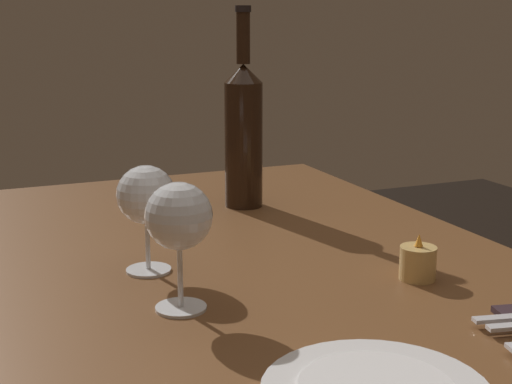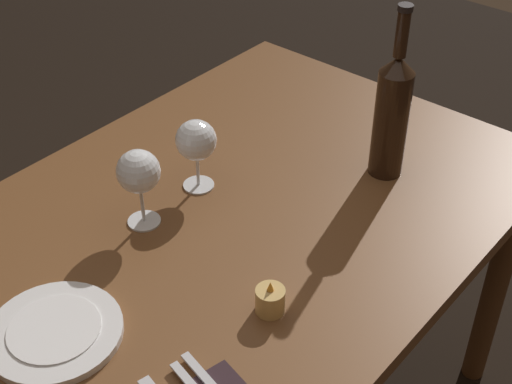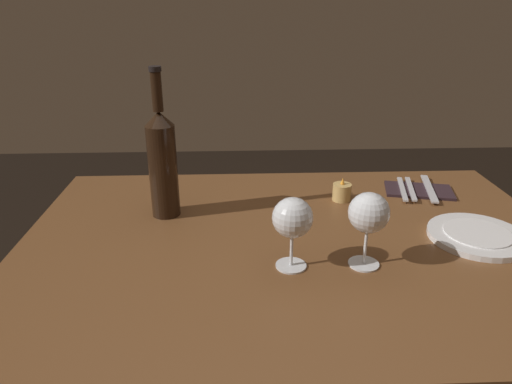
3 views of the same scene
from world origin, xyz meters
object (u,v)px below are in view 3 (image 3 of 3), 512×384
at_px(wine_glass_right, 369,214).
at_px(folded_napkin, 419,191).
at_px(wine_glass_left, 293,219).
at_px(wine_bottle, 162,161).
at_px(votive_candle, 342,193).
at_px(fork_inner, 411,189).
at_px(dinner_plate, 477,236).
at_px(table_knife, 429,188).
at_px(fork_outer, 402,189).

height_order(wine_glass_right, folded_napkin, wine_glass_right).
distance_m(wine_glass_left, wine_glass_right, 0.16).
relative_size(wine_glass_left, wine_glass_right, 0.95).
xyz_separation_m(wine_glass_right, wine_bottle, (-0.46, 0.27, 0.03)).
relative_size(votive_candle, fork_inner, 0.37).
distance_m(wine_glass_left, wine_bottle, 0.41).
relative_size(wine_glass_left, wine_bottle, 0.41).
bearing_deg(wine_glass_left, fork_inner, 44.72).
height_order(wine_glass_left, wine_bottle, wine_bottle).
distance_m(wine_glass_right, votive_candle, 0.36).
bearing_deg(folded_napkin, dinner_plate, -83.33).
relative_size(wine_glass_left, votive_candle, 2.36).
bearing_deg(wine_glass_left, votive_candle, 62.18).
relative_size(wine_bottle, table_knife, 1.82).
height_order(wine_glass_right, table_knife, wine_glass_right).
bearing_deg(dinner_plate, wine_glass_left, -167.04).
distance_m(fork_outer, table_knife, 0.08).
bearing_deg(wine_glass_left, table_knife, 41.01).
height_order(wine_glass_left, votive_candle, wine_glass_left).
height_order(folded_napkin, table_knife, table_knife).
height_order(votive_candle, table_knife, votive_candle).
distance_m(votive_candle, table_knife, 0.28).
bearing_deg(fork_outer, table_knife, 0.00).
bearing_deg(folded_napkin, wine_glass_right, -124.04).
relative_size(folded_napkin, fork_outer, 1.17).
bearing_deg(fork_outer, votive_candle, -165.35).
bearing_deg(wine_bottle, fork_outer, 10.20).
relative_size(dinner_plate, fork_outer, 1.27).
relative_size(wine_bottle, dinner_plate, 1.68).
height_order(wine_bottle, fork_inner, wine_bottle).
bearing_deg(table_knife, wine_bottle, -170.87).
height_order(wine_glass_right, fork_inner, wine_glass_right).
relative_size(votive_candle, dinner_plate, 0.29).
distance_m(wine_glass_right, fork_outer, 0.46).
bearing_deg(folded_napkin, votive_candle, -168.30).
distance_m(wine_glass_right, wine_bottle, 0.53).
height_order(wine_glass_left, fork_outer, wine_glass_left).
distance_m(wine_glass_right, dinner_plate, 0.34).
relative_size(fork_inner, table_knife, 0.85).
bearing_deg(table_knife, wine_glass_right, -126.94).
bearing_deg(fork_outer, wine_glass_right, -118.73).
distance_m(folded_napkin, fork_outer, 0.05).
xyz_separation_m(votive_candle, fork_outer, (0.19, 0.05, -0.01)).
height_order(fork_inner, fork_outer, same).
distance_m(wine_bottle, folded_napkin, 0.75).
bearing_deg(dinner_plate, wine_glass_right, -160.72).
bearing_deg(dinner_plate, folded_napkin, 96.67).
xyz_separation_m(dinner_plate, folded_napkin, (-0.03, 0.29, -0.00)).
bearing_deg(fork_outer, dinner_plate, -73.80).
xyz_separation_m(wine_bottle, table_knife, (0.75, 0.12, -0.14)).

